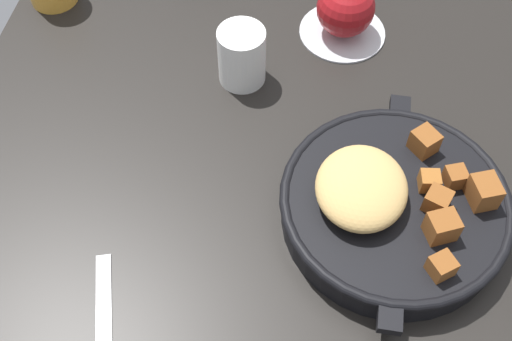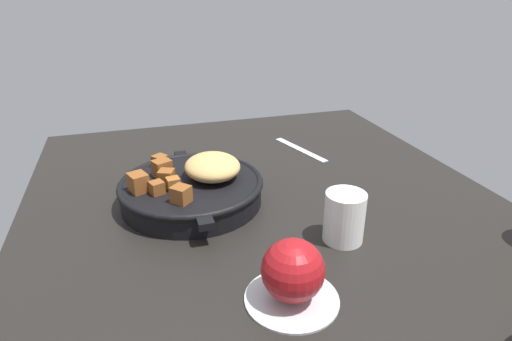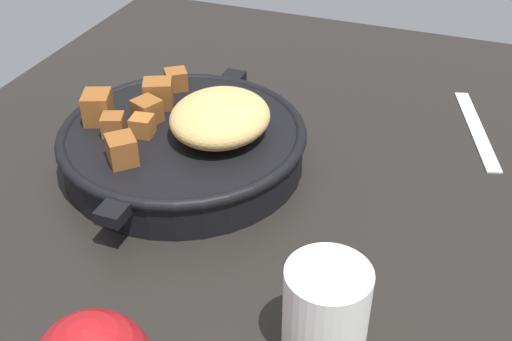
{
  "view_description": "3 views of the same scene",
  "coord_description": "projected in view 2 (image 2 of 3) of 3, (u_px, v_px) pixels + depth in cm",
  "views": [
    {
      "loc": [
        -43.49,
        -3.51,
        63.3
      ],
      "look_at": [
        -4.77,
        2.78,
        5.52
      ],
      "focal_mm": 45.18,
      "sensor_mm": 36.0,
      "label": 1
    },
    {
      "loc": [
        62.66,
        -21.08,
        36.87
      ],
      "look_at": [
        -1.95,
        -1.69,
        6.17
      ],
      "focal_mm": 30.03,
      "sensor_mm": 36.0,
      "label": 2
    },
    {
      "loc": [
        44.14,
        13.93,
        37.92
      ],
      "look_at": [
        1.09,
        -2.3,
        5.77
      ],
      "focal_mm": 44.85,
      "sensor_mm": 36.0,
      "label": 3
    }
  ],
  "objects": [
    {
      "name": "saucer_plate",
      "position": [
        292.0,
        298.0,
        0.53
      ],
      "size": [
        11.91,
        11.91,
        0.6
      ],
      "primitive_type": "cylinder",
      "color": "#B7BABF",
      "rests_on": "ground_plane"
    },
    {
      "name": "butter_knife",
      "position": [
        300.0,
        149.0,
        1.0
      ],
      "size": [
        17.01,
        6.61,
        0.36
      ],
      "primitive_type": "cube",
      "rotation": [
        0.0,
        0.0,
        0.3
      ],
      "color": "silver",
      "rests_on": "ground_plane"
    },
    {
      "name": "white_creamer_pitcher",
      "position": [
        344.0,
        217.0,
        0.64
      ],
      "size": [
        6.11,
        6.11,
        7.89
      ],
      "primitive_type": "cylinder",
      "color": "white",
      "rests_on": "ground_plane"
    },
    {
      "name": "cast_iron_skillet",
      "position": [
        193.0,
        187.0,
        0.75
      ],
      "size": [
        29.71,
        25.35,
        8.26
      ],
      "color": "black",
      "rests_on": "ground_plane"
    },
    {
      "name": "ground_plane",
      "position": [
        268.0,
        211.0,
        0.76
      ],
      "size": [
        99.19,
        84.21,
        2.4
      ],
      "primitive_type": "cube",
      "color": "black"
    },
    {
      "name": "red_apple",
      "position": [
        293.0,
        270.0,
        0.52
      ],
      "size": [
        7.85,
        7.85,
        7.85
      ],
      "primitive_type": "sphere",
      "color": "maroon",
      "rests_on": "saucer_plate"
    }
  ]
}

